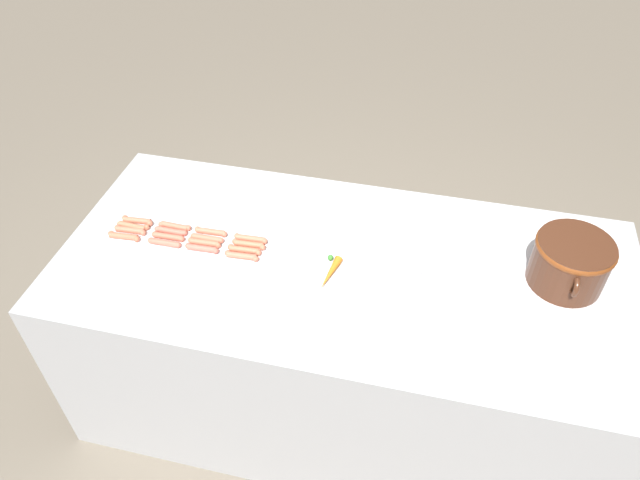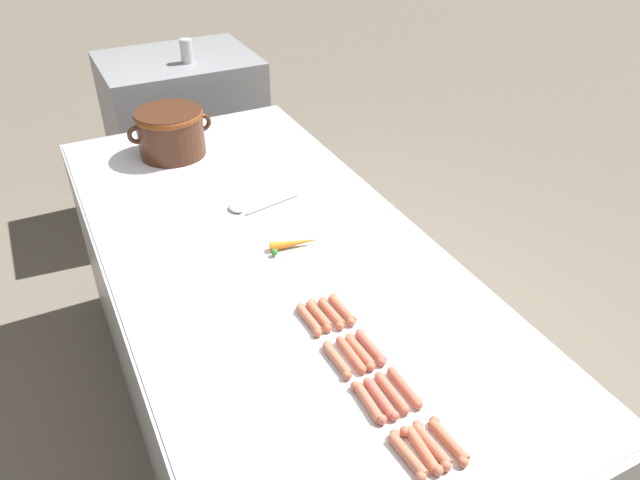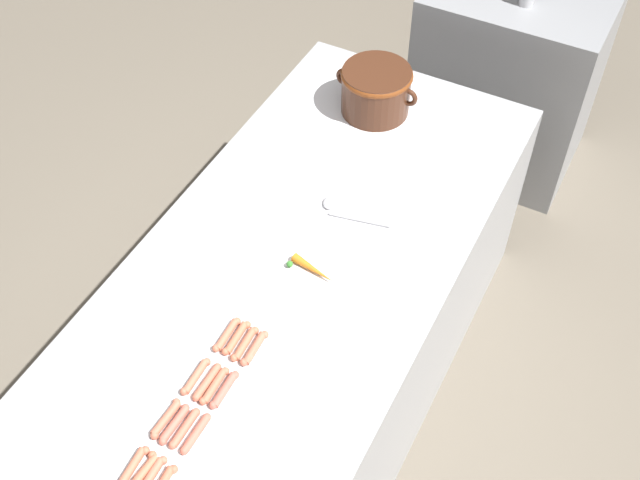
# 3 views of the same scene
# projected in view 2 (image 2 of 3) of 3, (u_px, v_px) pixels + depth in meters

# --- Properties ---
(ground_plane) EXTENTS (20.00, 20.00, 0.00)m
(ground_plane) POSITION_uv_depth(u_px,v_px,m) (278.00, 426.00, 2.50)
(ground_plane) COLOR #756B5B
(griddle_counter) EXTENTS (1.02, 2.24, 0.90)m
(griddle_counter) POSITION_uv_depth(u_px,v_px,m) (273.00, 346.00, 2.25)
(griddle_counter) COLOR #ADAFB5
(griddle_counter) RESTS_ON ground_plane
(back_cabinet) EXTENTS (0.83, 0.66, 0.99)m
(back_cabinet) POSITION_uv_depth(u_px,v_px,m) (187.00, 140.00, 3.63)
(back_cabinet) COLOR #939599
(back_cabinet) RESTS_ON ground_plane
(hot_dog_0) EXTENTS (0.03, 0.14, 0.02)m
(hot_dog_0) POSITION_uv_depth(u_px,v_px,m) (407.00, 455.00, 1.32)
(hot_dog_0) COLOR #CE6F52
(hot_dog_0) RESTS_ON griddle_counter
(hot_dog_1) EXTENTS (0.03, 0.14, 0.02)m
(hot_dog_1) POSITION_uv_depth(u_px,v_px,m) (368.00, 402.00, 1.44)
(hot_dog_1) COLOR #D26E53
(hot_dog_1) RESTS_ON griddle_counter
(hot_dog_2) EXTENTS (0.03, 0.14, 0.02)m
(hot_dog_2) POSITION_uv_depth(u_px,v_px,m) (337.00, 360.00, 1.55)
(hot_dog_2) COLOR #CD7154
(hot_dog_2) RESTS_ON griddle_counter
(hot_dog_3) EXTENTS (0.03, 0.14, 0.02)m
(hot_dog_3) POSITION_uv_depth(u_px,v_px,m) (309.00, 319.00, 1.68)
(hot_dog_3) COLOR #D67153
(hot_dog_3) RESTS_ON griddle_counter
(hot_dog_4) EXTENTS (0.03, 0.14, 0.02)m
(hot_dog_4) POSITION_uv_depth(u_px,v_px,m) (421.00, 450.00, 1.33)
(hot_dog_4) COLOR #CE7050
(hot_dog_4) RESTS_ON griddle_counter
(hot_dog_5) EXTENTS (0.03, 0.14, 0.02)m
(hot_dog_5) POSITION_uv_depth(u_px,v_px,m) (381.00, 398.00, 1.45)
(hot_dog_5) COLOR #D76955
(hot_dog_5) RESTS_ON griddle_counter
(hot_dog_6) EXTENTS (0.02, 0.14, 0.02)m
(hot_dog_6) POSITION_uv_depth(u_px,v_px,m) (349.00, 355.00, 1.57)
(hot_dog_6) COLOR #CC6D52
(hot_dog_6) RESTS_ON griddle_counter
(hot_dog_7) EXTENTS (0.03, 0.14, 0.02)m
(hot_dog_7) POSITION_uv_depth(u_px,v_px,m) (319.00, 315.00, 1.70)
(hot_dog_7) COLOR #D46F4F
(hot_dog_7) RESTS_ON griddle_counter
(hot_dog_8) EXTENTS (0.03, 0.14, 0.02)m
(hot_dog_8) POSITION_uv_depth(u_px,v_px,m) (431.00, 445.00, 1.34)
(hot_dog_8) COLOR #CE7156
(hot_dog_8) RESTS_ON griddle_counter
(hot_dog_9) EXTENTS (0.03, 0.14, 0.02)m
(hot_dog_9) POSITION_uv_depth(u_px,v_px,m) (392.00, 393.00, 1.46)
(hot_dog_9) COLOR #D16C53
(hot_dog_9) RESTS_ON griddle_counter
(hot_dog_10) EXTENTS (0.03, 0.14, 0.02)m
(hot_dog_10) POSITION_uv_depth(u_px,v_px,m) (360.00, 352.00, 1.58)
(hot_dog_10) COLOR #CD6E51
(hot_dog_10) RESTS_ON griddle_counter
(hot_dog_11) EXTENTS (0.03, 0.14, 0.02)m
(hot_dog_11) POSITION_uv_depth(u_px,v_px,m) (331.00, 313.00, 1.70)
(hot_dog_11) COLOR #D16F50
(hot_dog_11) RESTS_ON griddle_counter
(hot_dog_12) EXTENTS (0.03, 0.14, 0.02)m
(hot_dog_12) POSITION_uv_depth(u_px,v_px,m) (448.00, 441.00, 1.35)
(hot_dog_12) COLOR #CB6A4D
(hot_dog_12) RESTS_ON griddle_counter
(hot_dog_13) EXTENTS (0.03, 0.14, 0.02)m
(hot_dog_13) POSITION_uv_depth(u_px,v_px,m) (405.00, 387.00, 1.48)
(hot_dog_13) COLOR #D46753
(hot_dog_13) RESTS_ON griddle_counter
(hot_dog_14) EXTENTS (0.03, 0.14, 0.02)m
(hot_dog_14) POSITION_uv_depth(u_px,v_px,m) (371.00, 347.00, 1.59)
(hot_dog_14) COLOR #D16655
(hot_dog_14) RESTS_ON griddle_counter
(hot_dog_15) EXTENTS (0.03, 0.14, 0.02)m
(hot_dog_15) POSITION_uv_depth(u_px,v_px,m) (342.00, 309.00, 1.72)
(hot_dog_15) COLOR #CE6E53
(hot_dog_15) RESTS_ON griddle_counter
(bean_pot) EXTENTS (0.35, 0.28, 0.19)m
(bean_pot) POSITION_uv_depth(u_px,v_px,m) (170.00, 130.00, 2.49)
(bean_pot) COLOR #472616
(bean_pot) RESTS_ON griddle_counter
(serving_spoon) EXTENTS (0.27, 0.09, 0.02)m
(serving_spoon) POSITION_uv_depth(u_px,v_px,m) (248.00, 207.00, 2.19)
(serving_spoon) COLOR #B7B7BC
(serving_spoon) RESTS_ON griddle_counter
(carrot) EXTENTS (0.18, 0.06, 0.03)m
(carrot) POSITION_uv_depth(u_px,v_px,m) (294.00, 243.00, 1.98)
(carrot) COLOR orange
(carrot) RESTS_ON griddle_counter
(soda_can) EXTENTS (0.07, 0.07, 0.12)m
(soda_can) POSITION_uv_depth(u_px,v_px,m) (187.00, 51.00, 3.24)
(soda_can) COLOR #BCBCC1
(soda_can) RESTS_ON back_cabinet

